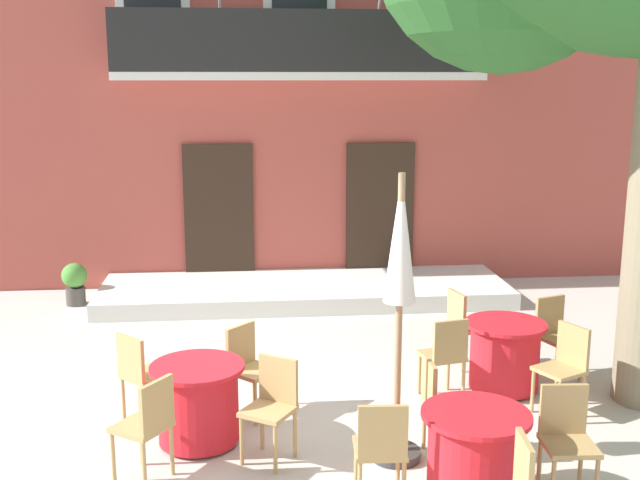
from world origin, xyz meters
The scene contains 19 objects.
ground_plane centered at (0.00, 0.00, 0.00)m, with size 120.00×120.00×0.00m, color beige.
building_facade centered at (0.90, 6.99, 3.75)m, with size 13.00×5.09×7.50m.
entrance_step_platform centered at (0.90, 4.09, 0.12)m, with size 6.15×1.82×0.25m, color silver.
cafe_table_near_tree centered at (-0.43, -0.54, 0.39)m, with size 0.86×0.86×0.76m.
cafe_chair_near_tree_0 centered at (-1.01, -0.05, 0.53)m, with size 0.57×0.57×0.91m.
cafe_chair_near_tree_1 centered at (-0.80, -1.20, 0.53)m, with size 0.56×0.56×0.91m.
cafe_chair_near_tree_2 centered at (0.24, -0.88, 0.53)m, with size 0.55×0.55×0.91m.
cafe_chair_near_tree_3 centered at (0.03, 0.06, 0.53)m, with size 0.57×0.57×0.91m.
cafe_table_middle centered at (1.79, -1.77, 0.39)m, with size 0.86×0.86×0.76m.
cafe_chair_middle_0 centered at (1.71, -1.02, 0.53)m, with size 0.41×0.41×0.91m.
cafe_chair_middle_1 centered at (1.04, -1.80, 0.53)m, with size 0.42×0.42×0.91m.
cafe_chair_middle_3 centered at (2.55, -1.75, 0.53)m, with size 0.43×0.43×0.91m.
cafe_table_front centered at (2.78, 0.40, 0.39)m, with size 0.86×0.86×0.76m.
cafe_chair_front_0 centered at (2.06, 0.17, 0.53)m, with size 0.48×0.48×0.91m.
cafe_chair_front_1 centered at (3.17, -0.24, 0.53)m, with size 0.53×0.53×0.91m.
cafe_chair_front_2 centered at (3.46, 0.72, 0.53)m, with size 0.51×0.51×0.91m.
cafe_chair_front_3 centered at (2.53, 1.12, 0.53)m, with size 0.48×0.48×0.91m.
cafe_umbrella centered at (1.32, -1.01, 1.67)m, with size 0.44×0.44×2.55m.
ground_planter_left centered at (-2.52, 4.12, 0.35)m, with size 0.37×0.37×0.63m.
Camera 1 is at (0.04, -7.19, 3.31)m, focal length 43.11 mm.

